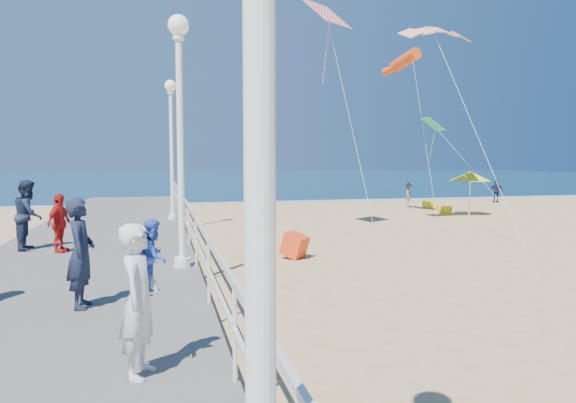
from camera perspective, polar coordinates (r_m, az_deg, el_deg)
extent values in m
plane|color=tan|center=(12.85, 13.19, -7.62)|extent=(160.00, 160.00, 0.00)
cube|color=#0B2D47|center=(76.43, -9.59, 2.58)|extent=(160.00, 90.00, 0.05)
cube|color=silver|center=(32.30, -3.59, -0.10)|extent=(160.00, 1.20, 0.04)
cube|color=slate|center=(11.57, -22.44, -8.20)|extent=(5.00, 44.00, 0.40)
cube|color=white|center=(11.26, -10.21, -1.82)|extent=(0.05, 42.00, 0.06)
cube|color=white|center=(11.32, -10.17, -4.33)|extent=(0.05, 42.00, 0.04)
cylinder|color=white|center=(2.21, -3.18, 8.38)|extent=(0.14, 0.14, 4.70)
cylinder|color=white|center=(11.39, -11.66, -6.61)|extent=(0.36, 0.36, 0.20)
cylinder|color=white|center=(11.17, -11.85, 5.30)|extent=(0.14, 0.14, 4.70)
sphere|color=white|center=(11.52, -12.09, 18.60)|extent=(0.44, 0.44, 0.44)
cylinder|color=white|center=(20.29, -12.67, -1.69)|extent=(0.36, 0.36, 0.20)
cylinder|color=white|center=(20.17, -12.79, 4.96)|extent=(0.14, 0.14, 4.70)
sphere|color=white|center=(20.36, -12.93, 12.43)|extent=(0.44, 0.44, 0.44)
imported|color=silver|center=(5.75, -16.19, -10.50)|extent=(0.54, 0.68, 1.64)
imported|color=blue|center=(5.79, -14.74, -5.93)|extent=(0.41, 0.47, 0.81)
imported|color=#161D31|center=(8.62, -22.04, -5.34)|extent=(0.43, 0.64, 1.72)
imported|color=red|center=(13.97, -24.09, -2.19)|extent=(0.66, 0.94, 1.47)
imported|color=#1B253C|center=(14.78, -26.88, -1.32)|extent=(0.71, 0.90, 1.79)
imported|color=#5E5E63|center=(29.89, 13.32, 0.73)|extent=(0.92, 1.08, 1.45)
imported|color=#1B1E3B|center=(35.01, 22.14, 1.09)|extent=(0.92, 0.59, 1.46)
imported|color=#7E7857|center=(23.75, -2.71, 0.16)|extent=(0.66, 0.90, 1.68)
cube|color=red|center=(14.11, 0.75, -5.15)|extent=(0.89, 0.89, 0.74)
cylinder|color=white|center=(26.36, 19.53, 0.47)|extent=(0.05, 0.05, 1.80)
cone|color=#FFF11A|center=(26.31, 19.59, 2.67)|extent=(1.90, 1.90, 0.45)
cube|color=yellow|center=(26.99, 16.98, -0.87)|extent=(0.55, 0.55, 0.40)
cube|color=yellow|center=(29.74, 15.41, -0.34)|extent=(0.55, 0.55, 0.40)
cylinder|color=#D54311|center=(24.98, 12.92, 15.06)|extent=(1.03, 2.82, 1.11)
cube|color=#2AC58B|center=(27.43, 15.80, 8.26)|extent=(1.02, 1.19, 0.66)
cube|color=red|center=(19.24, 4.27, 20.13)|extent=(1.94, 1.85, 1.01)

